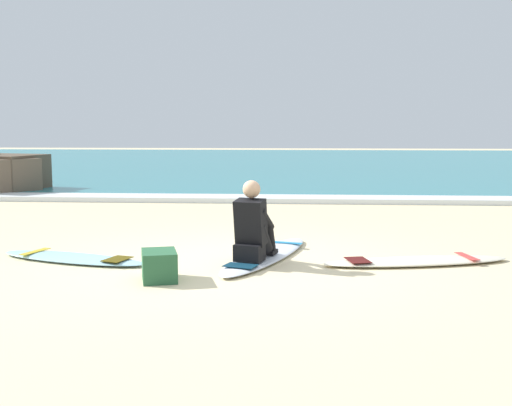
{
  "coord_description": "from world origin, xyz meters",
  "views": [
    {
      "loc": [
        0.81,
        -7.37,
        1.65
      ],
      "look_at": [
        0.21,
        1.64,
        0.55
      ],
      "focal_mm": 44.37,
      "sensor_mm": 36.0,
      "label": 1
    }
  ],
  "objects_px": {
    "surfer_seated": "(253,229)",
    "surfboard_spare_near": "(73,258)",
    "surfboard_main": "(266,255)",
    "surfboard_spare_far": "(416,261)",
    "beach_bag": "(159,266)"
  },
  "relations": [
    {
      "from": "surfer_seated",
      "to": "surfboard_spare_near",
      "type": "height_order",
      "value": "surfer_seated"
    },
    {
      "from": "surfer_seated",
      "to": "surfboard_main",
      "type": "bearing_deg",
      "value": 71.49
    },
    {
      "from": "surfboard_spare_far",
      "to": "beach_bag",
      "type": "xyz_separation_m",
      "value": [
        -2.92,
        -1.01,
        0.12
      ]
    },
    {
      "from": "surfer_seated",
      "to": "beach_bag",
      "type": "bearing_deg",
      "value": -139.32
    },
    {
      "from": "surfboard_main",
      "to": "surfer_seated",
      "type": "xyz_separation_m",
      "value": [
        -0.14,
        -0.41,
        0.4
      ]
    },
    {
      "from": "surfboard_spare_near",
      "to": "beach_bag",
      "type": "xyz_separation_m",
      "value": [
        1.29,
        -0.91,
        0.12
      ]
    },
    {
      "from": "surfer_seated",
      "to": "beach_bag",
      "type": "relative_size",
      "value": 1.97
    },
    {
      "from": "surfboard_main",
      "to": "surfboard_spare_near",
      "type": "bearing_deg",
      "value": -172.34
    },
    {
      "from": "surfboard_main",
      "to": "surfboard_spare_near",
      "type": "relative_size",
      "value": 1.23
    },
    {
      "from": "surfboard_main",
      "to": "beach_bag",
      "type": "height_order",
      "value": "beach_bag"
    },
    {
      "from": "beach_bag",
      "to": "surfboard_spare_near",
      "type": "bearing_deg",
      "value": 144.81
    },
    {
      "from": "surfboard_main",
      "to": "beach_bag",
      "type": "relative_size",
      "value": 5.43
    },
    {
      "from": "surfboard_spare_far",
      "to": "beach_bag",
      "type": "height_order",
      "value": "beach_bag"
    },
    {
      "from": "surfboard_spare_near",
      "to": "beach_bag",
      "type": "bearing_deg",
      "value": -35.19
    },
    {
      "from": "surfboard_spare_far",
      "to": "beach_bag",
      "type": "bearing_deg",
      "value": -160.92
    }
  ]
}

